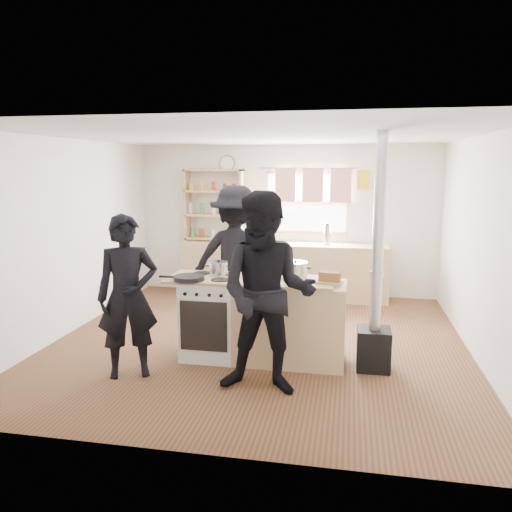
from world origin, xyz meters
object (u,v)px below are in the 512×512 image
cooking_island (263,319)px  skillet_greens (189,278)px  person_near_left (128,297)px  person_near_right (267,294)px  flue_heater (375,309)px  person_far (236,259)px  bread_board (330,278)px  thermos (327,235)px  stockpot_counter (295,270)px  stockpot_stove (218,268)px  roast_tray (262,276)px

cooking_island → skillet_greens: skillet_greens is taller
person_near_left → person_near_right: person_near_right is taller
flue_heater → person_far: flue_heater is taller
bread_board → person_far: bearing=139.5°
cooking_island → person_near_left: bearing=-152.4°
cooking_island → person_near_right: bearing=-77.3°
cooking_island → person_near_left: size_ratio=1.17×
thermos → stockpot_counter: size_ratio=1.16×
person_near_right → stockpot_counter: bearing=80.4°
thermos → person_near_left: person_near_left is taller
stockpot_counter → person_far: size_ratio=0.15×
person_near_right → person_far: size_ratio=1.01×
thermos → stockpot_stove: 2.89m
roast_tray → bread_board: size_ratio=1.21×
roast_tray → person_far: (-0.52, 1.01, -0.01)m
roast_tray → person_far: size_ratio=0.20×
stockpot_counter → cooking_island: bearing=-165.8°
stockpot_stove → person_far: size_ratio=0.11×
stockpot_counter → bread_board: stockpot_counter is taller
stockpot_counter → person_near_right: (-0.17, -0.88, -0.06)m
bread_board → flue_heater: (0.48, 0.02, -0.32)m
person_near_left → thermos: bearing=36.6°
skillet_greens → bread_board: 1.51m
stockpot_stove → person_far: person_far is taller
thermos → person_near_right: size_ratio=0.17×
thermos → person_far: bearing=-122.0°
cooking_island → skillet_greens: size_ratio=5.55×
stockpot_stove → stockpot_counter: bearing=-0.6°
cooking_island → person_far: 1.25m
person_far → cooking_island: bearing=121.1°
person_far → person_near_left: bearing=69.5°
cooking_island → flue_heater: flue_heater is taller
stockpot_stove → flue_heater: (1.74, -0.14, -0.35)m
flue_heater → person_far: 2.06m
flue_heater → thermos: bearing=102.9°
stockpot_counter → person_near_left: (-1.62, -0.76, -0.18)m
skillet_greens → cooking_island: bearing=15.5°
cooking_island → roast_tray: 0.50m
roast_tray → flue_heater: bearing=-2.1°
roast_tray → skillet_greens: bearing=-164.0°
cooking_island → person_near_right: (0.18, -0.79, 0.50)m
bread_board → person_near_left: (-2.01, -0.61, -0.14)m
stockpot_stove → stockpot_counter: 0.87m
stockpot_counter → person_near_left: bearing=-155.0°
roast_tray → person_near_right: bearing=-76.5°
stockpot_stove → person_far: (-0.00, 0.92, -0.06)m
stockpot_stove → cooking_island: bearing=-10.2°
cooking_island → person_near_left: (-1.28, -0.67, 0.37)m
skillet_greens → roast_tray: roast_tray is taller
stockpot_counter → thermos: bearing=85.3°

